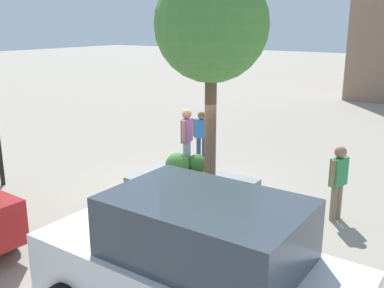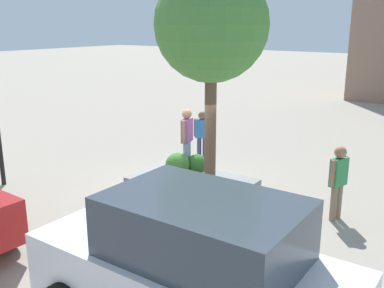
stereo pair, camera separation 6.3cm
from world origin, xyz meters
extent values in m
plane|color=#9E9384|center=(0.00, 0.00, 0.00)|extent=(120.00, 120.00, 0.00)
cube|color=gray|center=(-0.40, 0.21, 0.28)|extent=(2.94, 1.86, 0.57)
cylinder|color=brown|center=(-0.88, 0.13, 2.08)|extent=(0.28, 0.28, 3.02)
sphere|color=#4C8C3D|center=(-0.88, 0.13, 4.31)|extent=(2.62, 2.62, 2.62)
sphere|color=#2D6628|center=(-0.31, -0.15, 0.83)|extent=(0.53, 0.53, 0.53)
sphere|color=#3D7A33|center=(-0.01, 0.28, 0.88)|extent=(0.62, 0.62, 0.62)
cube|color=brown|center=(-0.04, -0.09, 0.63)|extent=(0.27, 0.81, 0.02)
sphere|color=beige|center=(-0.14, 0.16, 0.60)|extent=(0.06, 0.06, 0.06)
sphere|color=beige|center=(0.03, 0.17, 0.60)|extent=(0.06, 0.06, 0.06)
sphere|color=beige|center=(-0.10, -0.35, 0.60)|extent=(0.06, 0.06, 0.06)
sphere|color=beige|center=(0.07, -0.34, 0.60)|extent=(0.06, 0.06, 0.06)
cylinder|color=#8C9EB7|center=(-0.01, -0.18, 1.02)|extent=(0.14, 0.14, 0.76)
cylinder|color=#8C9EB7|center=(-0.06, 0.00, 1.02)|extent=(0.14, 0.14, 0.76)
cube|color=#8C4C99|center=(-0.04, -0.09, 1.70)|extent=(0.29, 0.47, 0.60)
cylinder|color=#9E7251|center=(0.03, -0.31, 1.72)|extent=(0.09, 0.09, 0.57)
cylinder|color=#9E7251|center=(-0.10, 0.13, 1.72)|extent=(0.09, 0.09, 0.57)
sphere|color=#9E7251|center=(-0.04, -0.09, 2.13)|extent=(0.25, 0.25, 0.25)
cube|color=white|center=(-3.27, 4.38, 0.85)|extent=(4.62, 1.95, 0.92)
cube|color=#38424C|center=(-3.50, 4.38, 1.73)|extent=(2.59, 1.71, 0.83)
cylinder|color=black|center=(-1.79, 3.41, 0.39)|extent=(0.79, 0.23, 0.79)
cylinder|color=black|center=(1.17, 4.38, 0.37)|extent=(0.74, 0.24, 0.73)
cylinder|color=navy|center=(1.32, -2.67, 0.39)|extent=(0.14, 0.14, 0.77)
cylinder|color=navy|center=(1.15, -2.73, 0.39)|extent=(0.14, 0.14, 0.77)
cube|color=#2D6BB2|center=(1.24, -2.70, 1.08)|extent=(0.47, 0.33, 0.60)
cylinder|color=brown|center=(1.45, -2.62, 1.09)|extent=(0.09, 0.09, 0.57)
cylinder|color=brown|center=(1.02, -2.78, 1.09)|extent=(0.09, 0.09, 0.57)
sphere|color=brown|center=(1.24, -2.70, 1.50)|extent=(0.25, 0.25, 0.25)
cylinder|color=#847056|center=(-3.79, -0.79, 0.41)|extent=(0.15, 0.15, 0.82)
cylinder|color=#847056|center=(-3.74, -0.60, 0.41)|extent=(0.15, 0.15, 0.82)
cube|color=#338C4C|center=(-3.76, -0.70, 1.14)|extent=(0.31, 0.50, 0.64)
cylinder|color=#9E7251|center=(-3.82, -0.93, 1.16)|extent=(0.10, 0.10, 0.61)
cylinder|color=#9E7251|center=(-3.70, -0.46, 1.16)|extent=(0.10, 0.10, 0.61)
sphere|color=#9E7251|center=(-3.76, -0.70, 1.60)|extent=(0.27, 0.27, 0.27)
camera|label=1|loc=(-6.39, 8.89, 4.34)|focal=41.54mm
camera|label=2|loc=(-6.44, 8.85, 4.34)|focal=41.54mm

